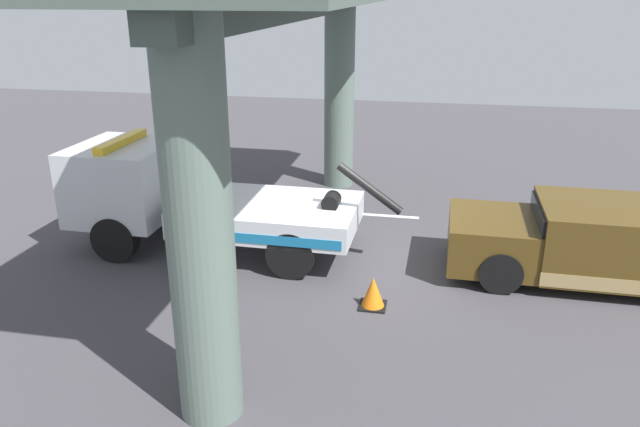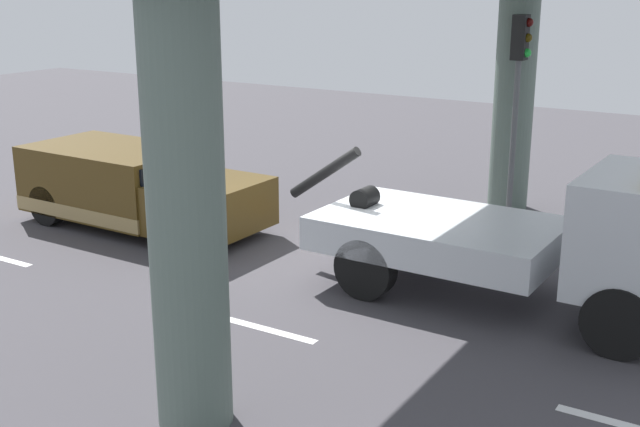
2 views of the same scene
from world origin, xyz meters
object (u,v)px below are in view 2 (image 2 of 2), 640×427
object	(u,v)px
towed_van_green	(134,188)
traffic_cone_orange	(361,219)
traffic_light_near	(519,72)
tow_truck_white	(558,237)

from	to	relation	value
towed_van_green	traffic_cone_orange	xyz separation A→B (m)	(4.21, 1.98, -0.50)
traffic_light_near	traffic_cone_orange	world-z (taller)	traffic_light_near
towed_van_green	tow_truck_white	bearing A→B (deg)	-0.07
tow_truck_white	traffic_cone_orange	world-z (taller)	tow_truck_white
tow_truck_white	traffic_cone_orange	bearing A→B (deg)	155.88
tow_truck_white	traffic_light_near	distance (m)	5.49
tow_truck_white	towed_van_green	distance (m)	8.67
tow_truck_white	traffic_light_near	bearing A→B (deg)	116.21
traffic_cone_orange	traffic_light_near	bearing A→B (deg)	50.53
tow_truck_white	traffic_cone_orange	xyz separation A→B (m)	(-4.45, 1.99, -0.92)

